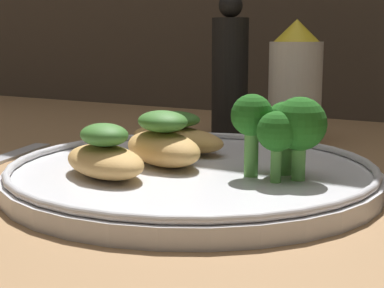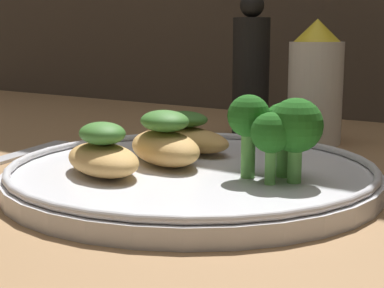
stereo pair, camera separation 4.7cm
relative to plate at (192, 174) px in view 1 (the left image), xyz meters
The scene contains 8 objects.
ground_plane 1.49cm from the plate, ahead, with size 180.00×180.00×1.00cm, color #936D47.
plate is the anchor object (origin of this frame).
grilled_meat_front 7.38cm from the plate, 127.52° to the right, with size 9.64×7.82×4.05cm.
grilled_meat_middle 3.57cm from the plate, behind, with size 9.97×8.33×4.49cm.
grilled_meat_back 7.61cm from the plate, 130.87° to the left, with size 11.29×6.78×3.67cm.
broccoli_bunch 8.58cm from the plate, ahead, with size 7.07×5.79×6.24cm.
sauce_bottle 24.04cm from the plate, 90.61° to the left, with size 5.98×5.98×13.68cm.
pepper_grinder 25.66cm from the plate, 109.30° to the left, with size 4.34×4.34×16.76cm.
Camera 1 is at (22.78, -39.83, 11.87)cm, focal length 55.00 mm.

